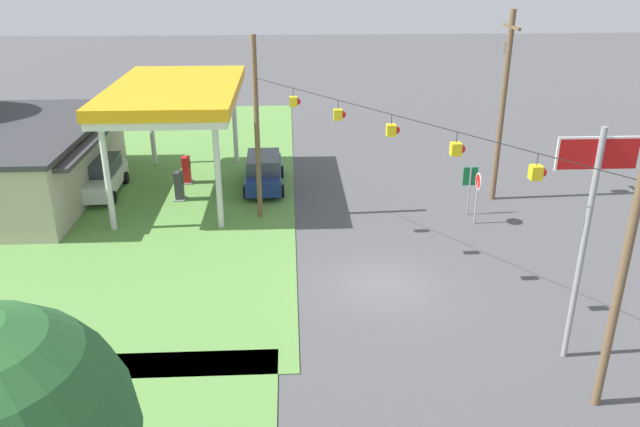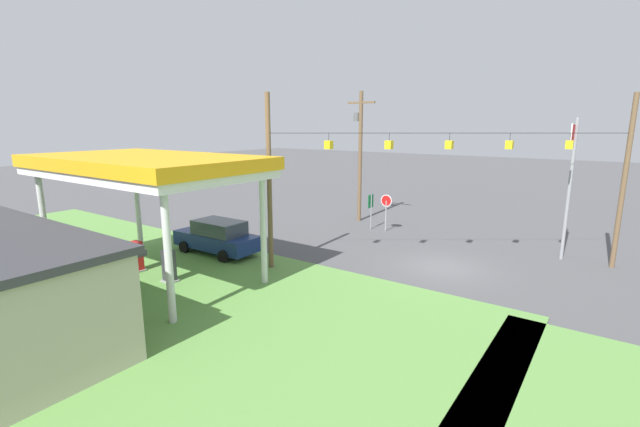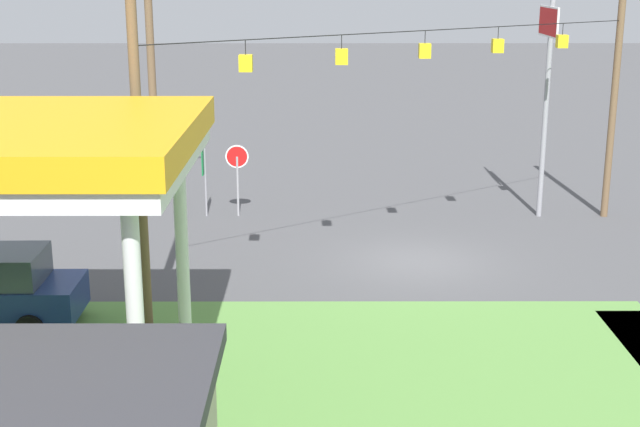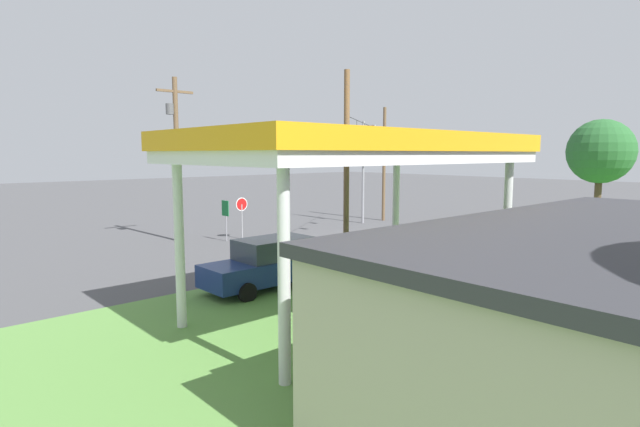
% 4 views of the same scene
% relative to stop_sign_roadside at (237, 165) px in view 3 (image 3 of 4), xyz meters
% --- Properties ---
extents(ground_plane, '(160.00, 160.00, 0.00)m').
position_rel_stop_sign_roadside_xyz_m(ground_plane, '(-5.73, 5.10, -1.81)').
color(ground_plane, '#4C4C4F').
extents(stop_sign_roadside, '(0.80, 0.08, 2.50)m').
position_rel_stop_sign_roadside_xyz_m(stop_sign_roadside, '(0.00, 0.00, 0.00)').
color(stop_sign_roadside, '#99999E').
rests_on(stop_sign_roadside, ground).
extents(stop_sign_overhead, '(0.22, 2.38, 7.43)m').
position_rel_stop_sign_roadside_xyz_m(stop_sign_overhead, '(-10.42, 0.07, 3.47)').
color(stop_sign_overhead, gray).
rests_on(stop_sign_overhead, ground).
extents(route_sign, '(0.10, 0.70, 2.40)m').
position_rel_stop_sign_roadside_xyz_m(route_sign, '(1.14, 0.04, -0.10)').
color(route_sign, gray).
rests_on(route_sign, ground).
extents(utility_pole_main, '(2.20, 0.44, 9.40)m').
position_rel_stop_sign_roadside_xyz_m(utility_pole_main, '(3.17, -1.83, 3.45)').
color(utility_pole_main, brown).
rests_on(utility_pole_main, ground).
extents(signal_span_gantry, '(14.27, 10.24, 8.56)m').
position_rel_stop_sign_roadside_xyz_m(signal_span_gantry, '(-5.73, 5.09, 2.93)').
color(signal_span_gantry, brown).
rests_on(signal_span_gantry, ground).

